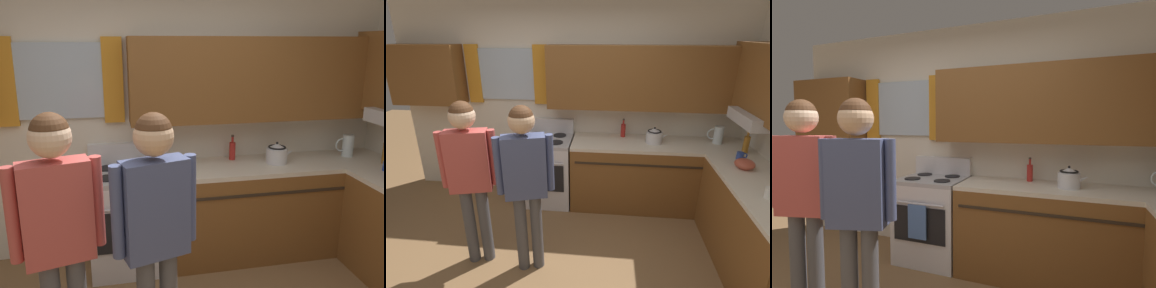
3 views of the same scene
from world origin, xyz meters
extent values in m
cube|color=silver|center=(0.00, 1.90, 1.30)|extent=(4.60, 0.10, 2.60)
cube|color=silver|center=(-0.80, 1.83, 1.68)|extent=(0.73, 0.03, 0.66)
cube|color=orange|center=(-1.25, 1.82, 1.68)|extent=(0.18, 0.04, 0.76)
cube|color=orange|center=(-0.34, 1.82, 1.68)|extent=(0.18, 0.04, 0.76)
cube|color=brown|center=(1.04, 1.69, 1.68)|extent=(2.51, 0.32, 0.76)
cube|color=brown|center=(1.21, 1.54, 0.43)|extent=(2.19, 0.62, 0.86)
cube|color=beige|center=(1.21, 1.54, 0.88)|extent=(2.19, 0.62, 0.04)
cube|color=#2D2319|center=(1.21, 1.23, 0.72)|extent=(2.07, 0.01, 0.02)
cube|color=silver|center=(-0.26, 1.54, 0.43)|extent=(0.70, 0.62, 0.86)
cube|color=black|center=(-0.26, 1.23, 0.48)|extent=(0.58, 0.01, 0.36)
cylinder|color=#ADADB2|center=(-0.26, 1.20, 0.70)|extent=(0.58, 0.02, 0.02)
cube|color=#ADADB2|center=(-0.26, 1.54, 0.88)|extent=(0.70, 0.62, 0.04)
cube|color=silver|center=(-0.26, 1.81, 1.00)|extent=(0.70, 0.08, 0.20)
cylinder|color=black|center=(-0.43, 1.40, 0.91)|extent=(0.17, 0.17, 0.01)
cylinder|color=black|center=(-0.08, 1.40, 0.91)|extent=(0.17, 0.17, 0.01)
cylinder|color=black|center=(-0.43, 1.68, 0.91)|extent=(0.17, 0.17, 0.01)
cylinder|color=black|center=(-0.08, 1.68, 0.91)|extent=(0.17, 0.17, 0.01)
cube|color=#4C72B7|center=(-0.26, 1.19, 0.52)|extent=(0.20, 0.02, 0.34)
cylinder|color=red|center=(0.76, 1.73, 0.99)|extent=(0.06, 0.06, 0.17)
cylinder|color=red|center=(0.76, 1.73, 1.10)|extent=(0.02, 0.02, 0.06)
cylinder|color=#3F382D|center=(0.76, 1.73, 1.14)|extent=(0.03, 0.03, 0.02)
cylinder|color=silver|center=(1.14, 1.53, 0.97)|extent=(0.20, 0.20, 0.14)
cone|color=silver|center=(1.14, 1.53, 1.06)|extent=(0.18, 0.18, 0.05)
sphere|color=black|center=(1.14, 1.53, 1.09)|extent=(0.02, 0.02, 0.02)
cone|color=silver|center=(1.27, 1.53, 1.00)|extent=(0.09, 0.04, 0.07)
torus|color=black|center=(1.14, 1.53, 1.05)|extent=(0.17, 0.17, 0.02)
cylinder|color=silver|center=(1.93, 1.60, 1.01)|extent=(0.11, 0.11, 0.22)
torus|color=silver|center=(1.86, 1.60, 1.02)|extent=(0.14, 0.02, 0.14)
cube|color=#BF4C47|center=(-0.69, 0.31, 1.11)|extent=(0.40, 0.25, 0.58)
cylinder|color=#BF4C47|center=(-0.47, 0.37, 1.13)|extent=(0.07, 0.07, 0.53)
cylinder|color=#BF4C47|center=(-0.91, 0.26, 1.13)|extent=(0.07, 0.07, 0.53)
sphere|color=beige|center=(-0.69, 0.31, 1.53)|extent=(0.23, 0.23, 0.23)
sphere|color=#4C2D19|center=(-0.69, 0.31, 1.56)|extent=(0.21, 0.21, 0.21)
cube|color=#47517A|center=(-0.16, 0.27, 1.10)|extent=(0.40, 0.26, 0.58)
cylinder|color=#47517A|center=(0.06, 0.33, 1.12)|extent=(0.07, 0.07, 0.53)
cylinder|color=#47517A|center=(-0.37, 0.20, 1.12)|extent=(0.07, 0.07, 0.53)
sphere|color=#DBAD84|center=(-0.16, 0.27, 1.52)|extent=(0.22, 0.22, 0.22)
sphere|color=#4C2D19|center=(-0.16, 0.27, 1.55)|extent=(0.21, 0.21, 0.21)
camera|label=1|loc=(-0.37, -1.77, 2.01)|focal=36.47mm
camera|label=2|loc=(0.55, -1.97, 2.20)|focal=27.16mm
camera|label=3|loc=(1.13, -1.18, 1.48)|focal=26.24mm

